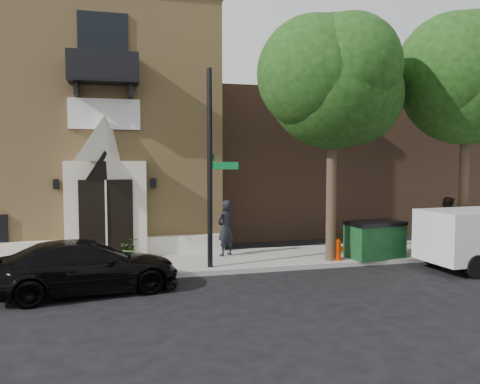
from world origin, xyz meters
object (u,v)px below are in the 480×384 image
at_px(street_sign, 210,168).
at_px(dumpster, 375,239).
at_px(black_sedan, 87,267).
at_px(fire_hydrant, 337,249).
at_px(pedestrian_near, 225,228).
at_px(pedestrian_far, 447,223).

distance_m(street_sign, dumpster, 6.02).
bearing_deg(black_sedan, fire_hydrant, -88.79).
bearing_deg(pedestrian_near, pedestrian_far, 140.70).
distance_m(black_sedan, street_sign, 4.50).
relative_size(black_sedan, street_sign, 0.78).
bearing_deg(fire_hydrant, street_sign, 179.01).
bearing_deg(pedestrian_far, dumpster, 81.24).
xyz_separation_m(black_sedan, pedestrian_near, (4.30, 2.94, 0.42)).
relative_size(fire_hydrant, pedestrian_far, 0.37).
height_order(black_sedan, pedestrian_far, pedestrian_far).
bearing_deg(dumpster, black_sedan, -179.24).
distance_m(street_sign, fire_hydrant, 4.92).
height_order(fire_hydrant, pedestrian_far, pedestrian_far).
bearing_deg(black_sedan, dumpster, -89.96).
height_order(street_sign, pedestrian_far, street_sign).
distance_m(black_sedan, fire_hydrant, 7.76).
xyz_separation_m(fire_hydrant, dumpster, (1.39, 0.05, 0.26)).
relative_size(dumpster, pedestrian_far, 1.03).
height_order(dumpster, pedestrian_near, pedestrian_near).
bearing_deg(street_sign, fire_hydrant, 18.64).
height_order(black_sedan, street_sign, street_sign).
xyz_separation_m(black_sedan, street_sign, (3.49, 1.41, 2.46)).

